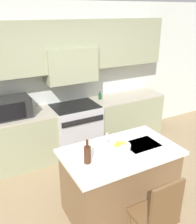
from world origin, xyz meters
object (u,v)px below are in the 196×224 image
Objects in this scene: range_stove at (76,128)px; oil_bottle_on_counter at (100,96)px; island_chair at (158,214)px; wine_glass_near at (119,152)px; microwave at (12,108)px; wine_glass_far at (107,136)px; wine_bottle at (87,154)px; fruit_bowl at (120,147)px.

oil_bottle_on_counter is (0.58, 0.10, 0.52)m from range_stove.
wine_glass_near is (-0.12, 0.59, 0.47)m from island_chair.
island_chair is 6.35× the size of oil_bottle_on_counter.
range_stove is at bearing 86.44° from island_chair.
island_chair is at bearing -93.56° from range_stove.
wine_glass_near is 2.17m from oil_bottle_on_counter.
microwave reaches higher than oil_bottle_on_counter.
microwave is at bearing 120.81° from wine_glass_far.
wine_bottle is 1.14× the size of fruit_bowl.
microwave is at bearing 113.13° from wine_glass_near.
range_stove is 1.77m from fruit_bowl.
range_stove is at bearing 81.66° from wine_glass_near.
range_stove is 3.15× the size of wine_bottle.
wine_glass_near is 1.00× the size of wine_glass_far.
fruit_bowl is 1.60× the size of oil_bottle_on_counter.
wine_glass_near reaches higher than range_stove.
island_chair is (0.94, -2.50, -0.51)m from microwave.
microwave is 3.62× the size of oil_bottle_on_counter.
wine_bottle is 1.69× the size of wine_glass_near.
wine_bottle is 0.49m from wine_glass_far.
island_chair is 1.10m from wine_glass_far.
microwave is (-1.10, 0.02, 0.62)m from range_stove.
range_stove is 0.78m from oil_bottle_on_counter.
island_chair is 2.71m from oil_bottle_on_counter.
oil_bottle_on_counter reaches higher than island_chair.
wine_glass_near is at bearing -127.04° from fruit_bowl.
microwave is at bearing 105.39° from wine_bottle.
range_stove is 0.91× the size of island_chair.
wine_glass_near is at bearing -113.21° from oil_bottle_on_counter.
range_stove is 2.49m from island_chair.
wine_bottle is (-0.45, 0.73, 0.46)m from island_chair.
fruit_bowl is (0.15, 0.20, -0.07)m from wine_glass_near.
range_stove is 5.33× the size of wine_glass_near.
microwave is 1.84m from wine_bottle.
microwave is 1.68m from oil_bottle_on_counter.
range_stove is 5.76× the size of oil_bottle_on_counter.
fruit_bowl reaches higher than range_stove.
microwave reaches higher than island_chair.
wine_bottle is at bearing -74.61° from microwave.
microwave is 1.97m from fruit_bowl.
island_chair is 0.88m from fruit_bowl.
range_stove is at bearing 85.72° from fruit_bowl.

